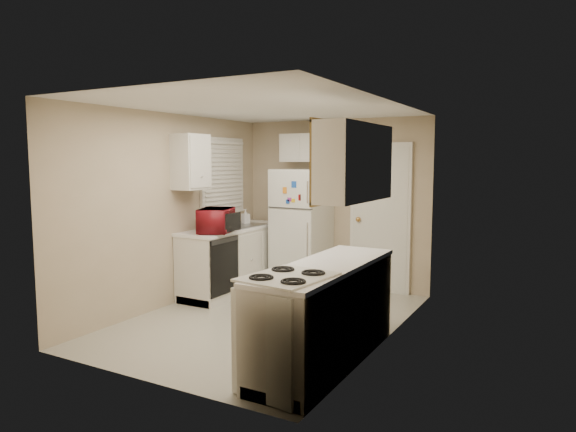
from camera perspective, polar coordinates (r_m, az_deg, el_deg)
The scene contains 19 objects.
floor at distance 6.01m, azimuth -2.34°, elevation -11.42°, with size 3.80×3.80×0.00m, color beige.
ceiling at distance 5.76m, azimuth -2.45°, elevation 11.98°, with size 3.80×3.80×0.00m, color white.
wall_left at distance 6.60m, azimuth -12.86°, elevation 0.65°, with size 3.80×3.80×0.00m, color #BDAA8C.
wall_right at distance 5.18m, azimuth 10.97°, elevation -0.77°, with size 3.80×3.80×0.00m, color #BDAA8C.
wall_back at distance 7.45m, azimuth 5.20°, elevation 1.40°, with size 2.80×2.80×0.00m, color #BDAA8C.
wall_front at distance 4.27m, azimuth -15.74°, elevation -2.37°, with size 2.80×2.80×0.00m, color #BDAA8C.
left_counter at distance 7.22m, azimuth -6.16°, elevation -4.78°, with size 0.60×1.80×0.90m, color silver.
dishwasher at distance 6.56m, azimuth -7.09°, elevation -5.53°, with size 0.03×0.58×0.72m, color black.
sink at distance 7.27m, azimuth -5.52°, elevation -1.42°, with size 0.54×0.74×0.16m, color gray.
microwave at distance 6.62m, azimuth -7.97°, elevation -0.54°, with size 0.31×0.56×0.37m, color maroon.
soap_bottle at distance 7.50m, azimuth -4.73°, elevation -0.10°, with size 0.10×0.10×0.22m, color white.
window_blinds at distance 7.36m, azimuth -7.25°, elevation 4.44°, with size 0.10×0.98×1.08m, color silver.
upper_cabinet_left at distance 6.64m, azimuth -10.74°, elevation 5.92°, with size 0.30×0.45×0.70m, color silver.
refrigerator at distance 7.34m, azimuth 1.52°, elevation -1.40°, with size 0.70×0.68×1.70m, color silver.
cabinet_over_fridge at distance 7.46m, azimuth 1.95°, elevation 7.58°, with size 0.70×0.30×0.40m, color silver.
interior_door at distance 7.18m, azimuth 10.18°, elevation -0.30°, with size 0.86×0.06×2.08m, color silver.
right_counter at distance 4.71m, azimuth 4.18°, elevation -10.71°, with size 0.60×2.00×0.90m, color silver.
stove at distance 4.19m, azimuth -0.02°, elevation -13.14°, with size 0.57×0.71×0.86m, color silver.
upper_cabinet_right at distance 4.73m, azimuth 7.50°, elevation 5.92°, with size 0.30×1.20×0.70m, color silver.
Camera 1 is at (2.97, -4.90, 1.82)m, focal length 32.00 mm.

